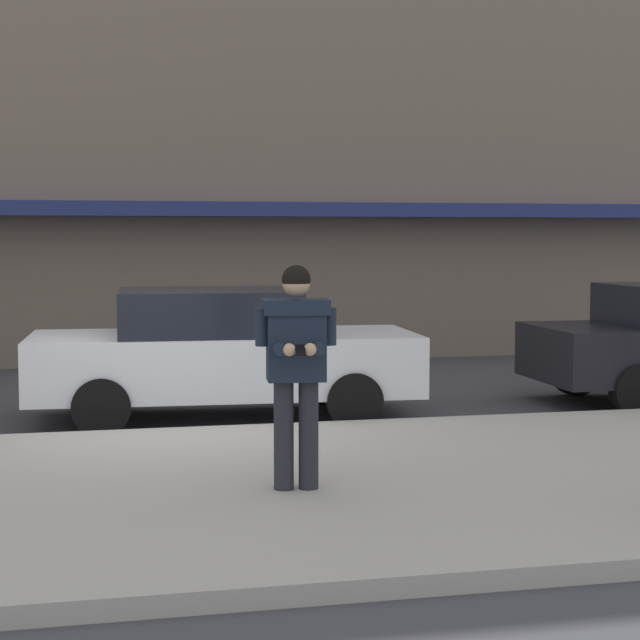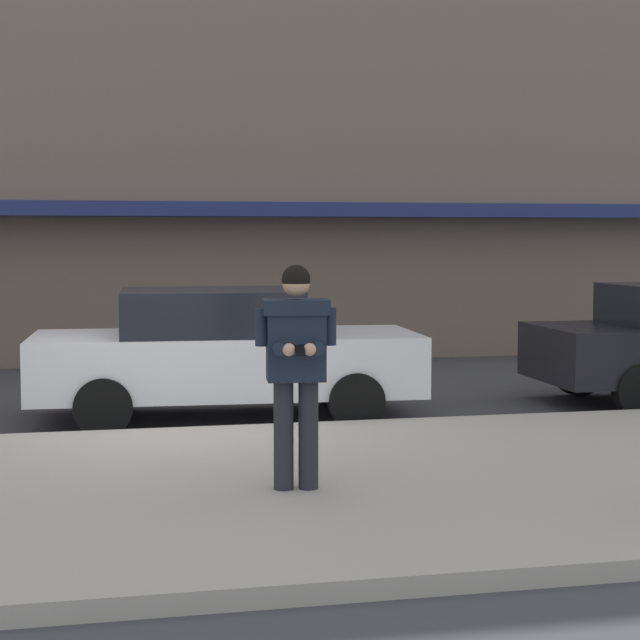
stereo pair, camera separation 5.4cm
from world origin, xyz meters
TOP-DOWN VIEW (x-y plane):
  - ground_plane at (0.00, 0.00)m, footprint 80.00×80.00m
  - sidewalk at (1.00, -2.85)m, footprint 32.00×5.30m
  - curb_paint_line at (1.00, 0.05)m, footprint 28.00×0.12m
  - storefront_facade at (1.00, 8.49)m, footprint 28.00×4.70m
  - parked_sedan_mid at (0.77, 0.97)m, footprint 4.61×2.14m
  - man_texting_on_phone at (0.82, -3.20)m, footprint 0.65×0.61m

SIDE VIEW (x-z plane):
  - ground_plane at x=0.00m, z-range 0.00..0.00m
  - curb_paint_line at x=1.00m, z-range 0.00..0.01m
  - sidewalk at x=1.00m, z-range 0.00..0.14m
  - parked_sedan_mid at x=0.77m, z-range 0.02..1.56m
  - man_texting_on_phone at x=0.82m, z-range 0.35..2.15m
  - storefront_facade at x=1.00m, z-range -0.01..12.72m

